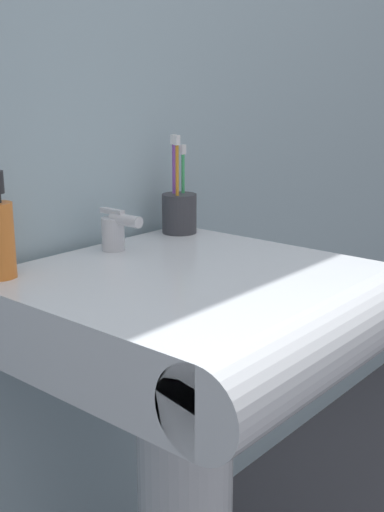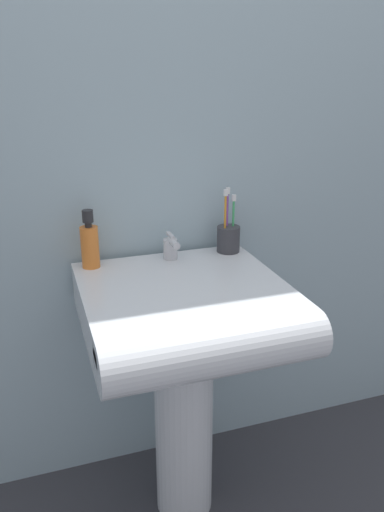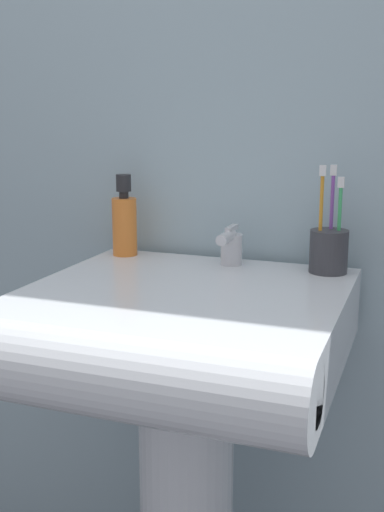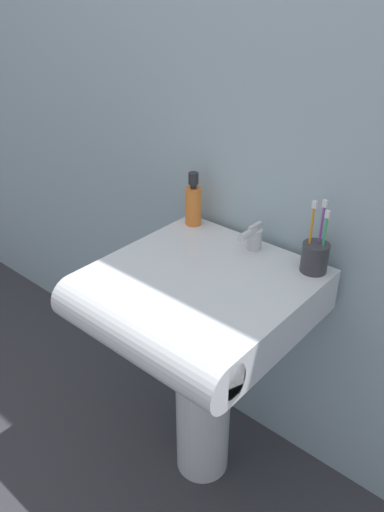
# 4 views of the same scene
# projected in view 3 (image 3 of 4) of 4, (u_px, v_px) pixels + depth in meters

# --- Properties ---
(wall_back) EXTENTS (5.00, 0.05, 2.40)m
(wall_back) POSITION_uv_depth(u_px,v_px,m) (237.00, 56.00, 1.31)
(wall_back) COLOR #9EB7C1
(wall_back) RESTS_ON ground
(sink_basin) EXTENTS (0.55, 0.57, 0.13)m
(sink_basin) POSITION_uv_depth(u_px,v_px,m) (175.00, 331.00, 1.10)
(sink_basin) COLOR white
(sink_basin) RESTS_ON sink_pedestal
(faucet) EXTENTS (0.04, 0.10, 0.08)m
(faucet) POSITION_uv_depth(u_px,v_px,m) (230.00, 246.00, 1.29)
(faucet) COLOR silver
(faucet) RESTS_ON sink_basin
(toothbrush_cup) EXTENTS (0.07, 0.07, 0.21)m
(toothbrush_cup) POSITION_uv_depth(u_px,v_px,m) (329.00, 249.00, 1.23)
(toothbrush_cup) COLOR #38383D
(toothbrush_cup) RESTS_ON sink_basin
(soap_bottle) EXTENTS (0.05, 0.05, 0.17)m
(soap_bottle) POSITION_uv_depth(u_px,v_px,m) (124.00, 222.00, 1.38)
(soap_bottle) COLOR orange
(soap_bottle) RESTS_ON sink_basin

